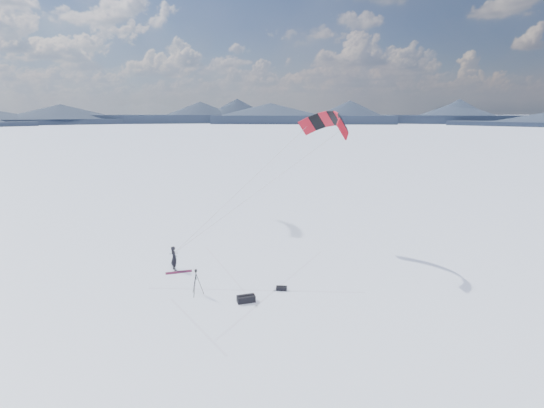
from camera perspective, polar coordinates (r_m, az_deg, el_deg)
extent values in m
plane|color=white|center=(23.16, -11.27, -12.72)|extent=(1800.00, 1800.00, 0.00)
cube|color=#1E2637|center=(336.92, 23.40, 10.90)|extent=(147.80, 124.57, 3.96)
cone|color=#1E2637|center=(336.87, 23.43, 11.24)|extent=(89.40, 89.40, 8.00)
cube|color=#1E2637|center=(339.85, 6.08, 11.91)|extent=(156.56, 89.15, 3.96)
cone|color=#1E2637|center=(339.80, 6.09, 12.24)|extent=(80.64, 80.64, 8.00)
cube|color=#1E2637|center=(340.95, -11.20, 11.74)|extent=(150.00, 45.00, 3.96)
cone|color=#1E2637|center=(340.91, -11.22, 12.07)|extent=(64.00, 64.00, 8.00)
cube|color=#1E2637|center=(340.13, -28.38, 10.42)|extent=(156.56, 89.15, 3.96)
cone|color=#1E2637|center=(340.09, -28.41, 10.75)|extent=(80.64, 80.64, 8.00)
cube|color=silver|center=(20.38, -26.20, -17.77)|extent=(6.00, 0.12, 0.01)
cube|color=silver|center=(21.97, -20.21, -14.84)|extent=(3.52, 7.29, 0.01)
cube|color=silver|center=(23.79, -15.21, -12.21)|extent=(6.45, 7.79, 0.01)
cube|color=silver|center=(25.80, -11.03, -9.90)|extent=(11.66, 3.07, 0.01)
imported|color=black|center=(26.71, -13.91, -9.24)|extent=(0.59, 0.69, 1.62)
cube|color=maroon|center=(26.24, -13.35, -9.57)|extent=(1.67, 0.47, 0.04)
cylinder|color=black|center=(22.83, -10.40, -11.29)|extent=(0.42, 0.05, 1.30)
cylinder|color=black|center=(22.98, -11.16, -11.16)|extent=(0.25, 0.36, 1.30)
cylinder|color=black|center=(22.67, -11.11, -11.51)|extent=(0.21, 0.38, 1.30)
cylinder|color=black|center=(22.64, -10.94, -10.25)|extent=(0.04, 0.04, 0.38)
cube|color=black|center=(22.54, -10.97, -9.68)|extent=(0.08, 0.08, 0.05)
cube|color=black|center=(22.51, -10.98, -9.45)|extent=(0.14, 0.10, 0.11)
cylinder|color=black|center=(22.59, -10.98, -9.36)|extent=(0.08, 0.11, 0.08)
cube|color=black|center=(21.91, -3.77, -13.54)|extent=(1.01, 0.55, 0.37)
cylinder|color=black|center=(21.81, -3.78, -13.06)|extent=(0.93, 0.18, 0.09)
cube|color=black|center=(23.19, 1.39, -12.11)|extent=(0.67, 0.46, 0.23)
cylinder|color=black|center=(23.13, 1.39, -11.81)|extent=(0.58, 0.23, 0.07)
cube|color=#B7101E|center=(26.03, 10.18, 10.64)|extent=(1.18, 0.91, 1.42)
cube|color=black|center=(26.86, 10.24, 11.43)|extent=(0.99, 1.01, 1.31)
cube|color=#B7101E|center=(27.73, 9.83, 11.94)|extent=(0.80, 1.05, 1.18)
cube|color=black|center=(28.58, 9.00, 12.16)|extent=(0.95, 1.05, 1.04)
cube|color=#B7101E|center=(29.34, 7.87, 12.08)|extent=(1.13, 1.00, 1.18)
cube|color=black|center=(29.95, 6.53, 11.73)|extent=(1.28, 0.89, 1.31)
cube|color=#B7101E|center=(30.38, 5.10, 11.16)|extent=(1.39, 0.72, 1.42)
cylinder|color=gray|center=(25.28, -2.06, 1.84)|extent=(11.00, 0.40, 7.83)
cylinder|color=gray|center=(27.60, -3.84, 2.79)|extent=(10.04, 4.54, 7.83)
cylinder|color=black|center=(26.30, -14.04, -6.96)|extent=(0.55, 0.14, 0.03)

